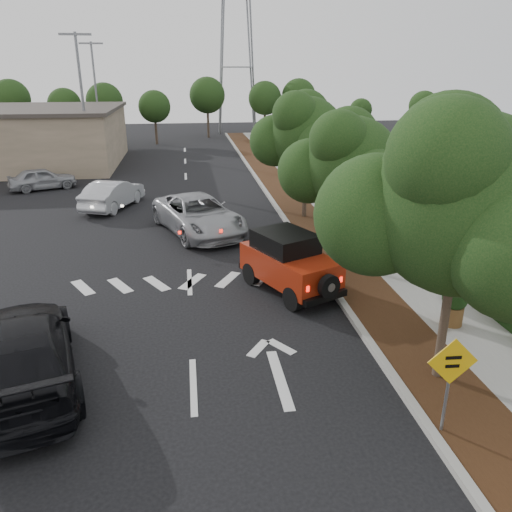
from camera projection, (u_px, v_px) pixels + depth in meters
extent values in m
plane|color=black|center=(193.00, 386.00, 11.35)|extent=(120.00, 120.00, 0.00)
cube|color=#9E9B93|center=(288.00, 224.00, 23.05)|extent=(0.20, 70.00, 0.15)
cube|color=black|center=(309.00, 223.00, 23.18)|extent=(1.80, 70.00, 0.12)
cube|color=gray|center=(348.00, 221.00, 23.43)|extent=(2.00, 70.00, 0.12)
cube|color=black|center=(377.00, 213.00, 23.49)|extent=(0.80, 70.00, 0.80)
cylinder|color=black|center=(251.00, 274.00, 16.63)|extent=(0.54, 0.78, 0.74)
cylinder|color=black|center=(286.00, 265.00, 17.37)|extent=(0.54, 0.78, 0.74)
cylinder|color=black|center=(293.00, 299.00, 14.81)|extent=(0.54, 0.78, 0.74)
cylinder|color=black|center=(330.00, 288.00, 15.54)|extent=(0.54, 0.78, 0.74)
cube|color=#99220D|center=(290.00, 266.00, 15.91)|extent=(2.94, 3.79, 0.92)
cube|color=black|center=(285.00, 241.00, 15.86)|extent=(2.17, 2.34, 0.59)
cube|color=#99220D|center=(267.00, 256.00, 16.95)|extent=(1.73, 1.48, 0.76)
cube|color=black|center=(325.00, 298.00, 14.66)|extent=(1.50, 0.82, 0.20)
cylinder|color=black|center=(329.00, 286.00, 14.41)|extent=(0.72, 0.48, 0.70)
cube|color=#FF190C|center=(308.00, 289.00, 14.24)|extent=(0.10, 0.07, 0.17)
cube|color=#FF190C|center=(341.00, 280.00, 14.88)|extent=(0.10, 0.07, 0.17)
imported|color=#9A9BA1|center=(198.00, 215.00, 21.78)|extent=(4.50, 6.35, 1.61)
imported|color=black|center=(20.00, 352.00, 11.15)|extent=(3.81, 6.09, 1.65)
imported|color=#B9BBC1|center=(113.00, 194.00, 25.72)|extent=(2.99, 4.67, 1.45)
imported|color=#95979C|center=(42.00, 179.00, 29.73)|extent=(4.12, 2.92, 1.30)
cylinder|color=slate|center=(447.00, 389.00, 9.47)|extent=(0.07, 0.07, 1.89)
cube|color=#ECB10C|center=(453.00, 362.00, 9.23)|extent=(0.97, 0.08, 0.97)
cube|color=black|center=(454.00, 358.00, 9.18)|extent=(0.31, 0.03, 0.07)
cube|color=black|center=(452.00, 366.00, 9.24)|extent=(0.27, 0.02, 0.07)
cylinder|color=brown|center=(453.00, 315.00, 13.76)|extent=(0.61, 0.61, 0.55)
sphere|color=black|center=(455.00, 298.00, 13.57)|extent=(0.69, 0.69, 0.69)
imported|color=black|center=(456.00, 295.00, 13.55)|extent=(0.63, 0.56, 0.65)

